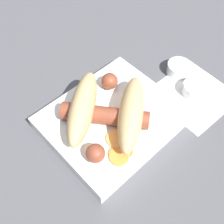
{
  "coord_description": "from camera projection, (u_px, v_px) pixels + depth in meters",
  "views": [
    {
      "loc": [
        0.19,
        0.21,
        0.44
      ],
      "look_at": [
        0.0,
        0.0,
        0.04
      ],
      "focal_mm": 45.0,
      "sensor_mm": 36.0,
      "label": 1
    }
  ],
  "objects": [
    {
      "name": "condiment_cup_far",
      "position": [
        177.0,
        68.0,
        0.59
      ],
      "size": [
        0.05,
        0.05,
        0.02
      ],
      "color": "silver",
      "rests_on": "ground_plane"
    },
    {
      "name": "bread_roll",
      "position": [
        107.0,
        110.0,
        0.47
      ],
      "size": [
        0.2,
        0.19,
        0.05
      ],
      "color": "tan",
      "rests_on": "food_tray"
    },
    {
      "name": "ground_plane",
      "position": [
        112.0,
        124.0,
        0.52
      ],
      "size": [
        3.0,
        3.0,
        0.0
      ],
      "primitive_type": "plane",
      "color": "#4C4C51"
    },
    {
      "name": "condiment_cup_near",
      "position": [
        195.0,
        90.0,
        0.56
      ],
      "size": [
        0.05,
        0.05,
        0.02
      ],
      "color": "silver",
      "rests_on": "ground_plane"
    },
    {
      "name": "food_tray",
      "position": [
        112.0,
        120.0,
        0.51
      ],
      "size": [
        0.23,
        0.19,
        0.03
      ],
      "color": "white",
      "rests_on": "ground_plane"
    },
    {
      "name": "sausage",
      "position": [
        103.0,
        114.0,
        0.48
      ],
      "size": [
        0.15,
        0.14,
        0.03
      ],
      "color": "brown",
      "rests_on": "food_tray"
    },
    {
      "name": "pickled_veggies",
      "position": [
        119.0,
        148.0,
        0.46
      ],
      "size": [
        0.06,
        0.07,
        0.0
      ],
      "color": "#F99E4C",
      "rests_on": "food_tray"
    },
    {
      "name": "napkin",
      "position": [
        193.0,
        95.0,
        0.56
      ],
      "size": [
        0.14,
        0.14,
        0.0
      ],
      "color": "white",
      "rests_on": "ground_plane"
    }
  ]
}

